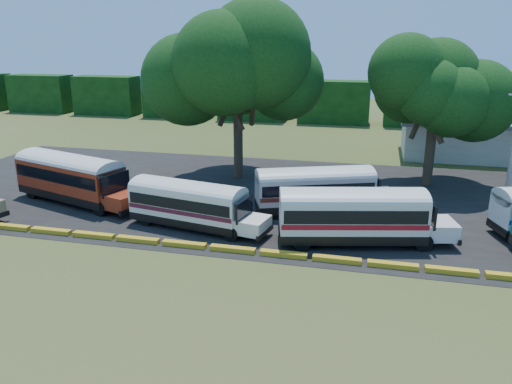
% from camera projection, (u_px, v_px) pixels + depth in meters
% --- Properties ---
extents(ground, '(160.00, 160.00, 0.00)m').
position_uv_depth(ground, '(254.00, 261.00, 27.73)').
color(ground, '#2F4818').
rests_on(ground, ground).
extents(asphalt_strip, '(64.00, 24.00, 0.02)m').
position_uv_depth(asphalt_strip, '(303.00, 198.00, 38.63)').
color(asphalt_strip, black).
rests_on(asphalt_strip, ground).
extents(curb, '(53.70, 0.45, 0.30)m').
position_uv_depth(curb, '(258.00, 252.00, 28.61)').
color(curb, orange).
rests_on(curb, ground).
extents(terminal_building, '(19.00, 9.00, 4.00)m').
position_uv_depth(terminal_building, '(495.00, 138.00, 50.90)').
color(terminal_building, silver).
rests_on(terminal_building, ground).
extents(treeline_backdrop, '(130.00, 4.00, 6.00)m').
position_uv_depth(treeline_backdrop, '(334.00, 102.00, 71.36)').
color(treeline_backdrop, black).
rests_on(treeline_backdrop, ground).
extents(bus_red, '(11.37, 5.96, 3.64)m').
position_uv_depth(bus_red, '(72.00, 175.00, 37.11)').
color(bus_red, black).
rests_on(bus_red, ground).
extents(bus_cream_west, '(9.69, 4.09, 3.10)m').
position_uv_depth(bus_cream_west, '(190.00, 202.00, 32.18)').
color(bus_cream_west, black).
rests_on(bus_cream_west, ground).
extents(bus_cream_east, '(10.20, 5.93, 3.29)m').
position_uv_depth(bus_cream_east, '(318.00, 187.00, 34.94)').
color(bus_cream_east, black).
rests_on(bus_cream_east, ground).
extents(bus_white_red, '(10.81, 4.91, 3.45)m').
position_uv_depth(bus_white_red, '(356.00, 213.00, 29.57)').
color(bus_white_red, black).
rests_on(bus_white_red, ground).
extents(tree_west, '(11.31, 11.31, 14.15)m').
position_uv_depth(tree_west, '(237.00, 62.00, 41.60)').
color(tree_west, '#362B1B').
rests_on(tree_west, ground).
extents(tree_center, '(8.99, 8.99, 11.94)m').
position_uv_depth(tree_center, '(437.00, 81.00, 39.72)').
color(tree_center, '#362B1B').
rests_on(tree_center, ground).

